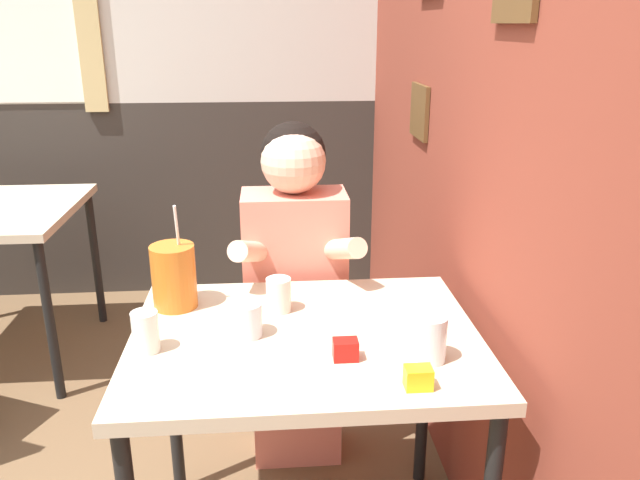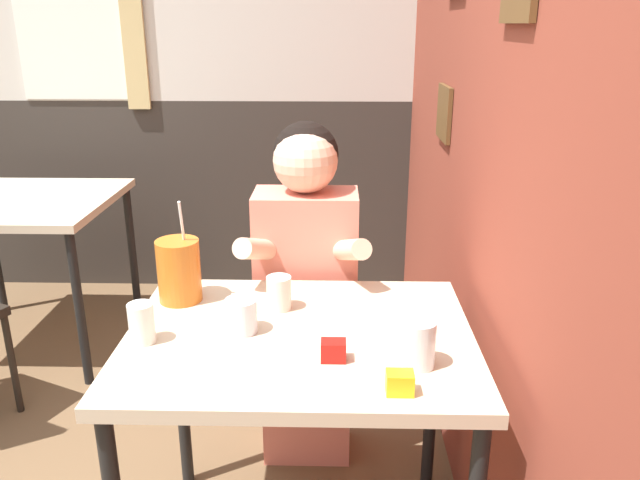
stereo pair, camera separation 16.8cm
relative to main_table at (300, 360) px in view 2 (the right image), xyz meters
name	(u,v)px [view 2 (the right image)]	position (x,y,z in m)	size (l,w,h in m)	color
brick_wall_right	(462,69)	(0.54, 0.87, 0.69)	(0.08, 4.34, 2.70)	brown
back_wall	(158,52)	(-0.88, 2.07, 0.69)	(5.75, 0.09, 2.70)	silver
main_table	(300,360)	(0.00, 0.00, 0.00)	(0.90, 0.70, 0.74)	beige
background_table	(22,214)	(-1.37, 1.29, 0.00)	(0.83, 0.81, 0.74)	beige
person_seated	(306,290)	(-0.01, 0.50, -0.02)	(0.42, 0.41, 1.21)	#EA7F6B
cocktail_pitcher	(179,271)	(-0.36, 0.20, 0.17)	(0.12, 0.12, 0.30)	#C6661E
glass_near_pitcher	(241,316)	(-0.15, 0.01, 0.12)	(0.08, 0.08, 0.09)	silver
glass_center	(142,323)	(-0.39, -0.06, 0.13)	(0.07, 0.07, 0.10)	silver
glass_far_side	(279,293)	(-0.06, 0.15, 0.13)	(0.07, 0.07, 0.10)	silver
glass_by_brick	(418,344)	(0.29, -0.16, 0.14)	(0.08, 0.08, 0.11)	silver
condiment_ketchup	(333,351)	(0.09, -0.14, 0.10)	(0.06, 0.04, 0.05)	#B7140F
condiment_mustard	(400,383)	(0.23, -0.27, 0.10)	(0.06, 0.04, 0.05)	yellow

